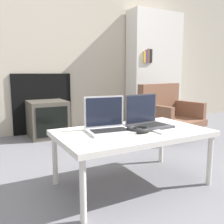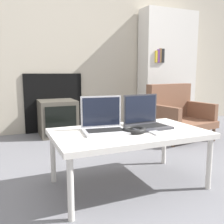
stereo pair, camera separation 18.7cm
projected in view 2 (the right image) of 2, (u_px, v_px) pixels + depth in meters
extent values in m
plane|color=slate|center=(148.00, 202.00, 1.54)|extent=(14.00, 14.00, 0.00)
cube|color=#B7AD99|center=(64.00, 34.00, 3.32)|extent=(7.00, 0.06, 2.60)
cube|color=black|center=(54.00, 103.00, 3.36)|extent=(0.76, 0.03, 0.78)
cube|color=silver|center=(129.00, 133.00, 1.72)|extent=(1.04, 0.61, 0.04)
cylinder|color=silver|center=(71.00, 189.00, 1.32)|extent=(0.04, 0.04, 0.36)
cylinder|color=silver|center=(209.00, 164.00, 1.70)|extent=(0.04, 0.04, 0.36)
cylinder|color=silver|center=(53.00, 158.00, 1.81)|extent=(0.04, 0.04, 0.36)
cylinder|color=silver|center=(164.00, 144.00, 2.18)|extent=(0.04, 0.04, 0.36)
cube|color=silver|center=(105.00, 131.00, 1.67)|extent=(0.31, 0.25, 0.02)
cube|color=black|center=(105.00, 130.00, 1.67)|extent=(0.26, 0.15, 0.00)
cube|color=silver|center=(101.00, 112.00, 1.75)|extent=(0.29, 0.04, 0.22)
cube|color=black|center=(101.00, 112.00, 1.75)|extent=(0.27, 0.03, 0.20)
cube|color=#38383D|center=(148.00, 127.00, 1.80)|extent=(0.31, 0.24, 0.02)
cube|color=black|center=(148.00, 126.00, 1.80)|extent=(0.25, 0.14, 0.00)
cube|color=#38383D|center=(140.00, 109.00, 1.88)|extent=(0.29, 0.03, 0.22)
cube|color=black|center=(141.00, 109.00, 1.87)|extent=(0.27, 0.02, 0.20)
torus|color=black|center=(134.00, 130.00, 1.68)|extent=(0.16, 0.16, 0.03)
cube|color=silver|center=(155.00, 133.00, 1.65)|extent=(0.06, 0.14, 0.01)
cube|color=#4C473D|center=(58.00, 118.00, 3.18)|extent=(0.45, 0.44, 0.45)
cube|color=black|center=(61.00, 121.00, 2.97)|extent=(0.37, 0.01, 0.35)
cube|color=brown|center=(182.00, 124.00, 2.98)|extent=(0.76, 0.65, 0.08)
cube|color=brown|center=(169.00, 101.00, 3.13)|extent=(0.68, 0.21, 0.43)
cube|color=brown|center=(163.00, 115.00, 2.80)|extent=(0.14, 0.49, 0.20)
cube|color=brown|center=(199.00, 110.00, 3.12)|extent=(0.14, 0.49, 0.20)
cylinder|color=#4C3828|center=(173.00, 140.00, 2.69)|extent=(0.04, 0.04, 0.15)
cylinder|color=#4C3828|center=(214.00, 135.00, 2.91)|extent=(0.04, 0.04, 0.15)
cylinder|color=#4C3828|center=(151.00, 131.00, 3.09)|extent=(0.04, 0.04, 0.15)
cylinder|color=#4C3828|center=(188.00, 127.00, 3.31)|extent=(0.04, 0.04, 0.15)
cube|color=silver|center=(167.00, 69.00, 3.80)|extent=(0.86, 0.30, 1.70)
cube|color=gold|center=(156.00, 57.00, 3.51)|extent=(0.03, 0.02, 0.16)
cube|color=#6B387F|center=(158.00, 56.00, 3.52)|extent=(0.03, 0.02, 0.18)
cube|color=brown|center=(160.00, 55.00, 3.53)|extent=(0.02, 0.02, 0.20)
cube|color=black|center=(163.00, 56.00, 3.55)|extent=(0.04, 0.02, 0.19)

